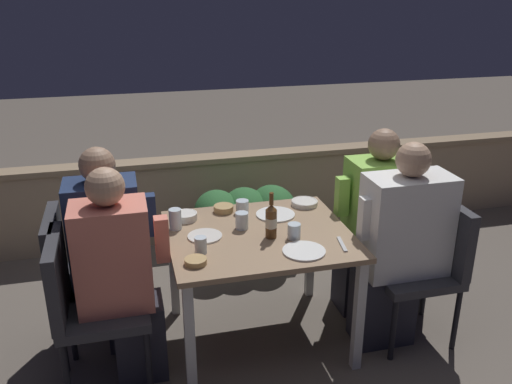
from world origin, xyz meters
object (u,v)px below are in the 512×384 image
object	(u,v)px
person_navy_jumper	(113,250)
person_green_blouse	(372,222)
chair_left_far	(77,270)
chair_right_far	(400,231)
chair_left_near	(83,297)
person_white_polo	(398,247)
person_coral_top	(122,277)
beer_bottle	(271,221)
chair_right_near	(428,257)

from	to	relation	value
person_navy_jumper	person_green_blouse	distance (m)	1.58
chair_left_far	chair_right_far	distance (m)	1.98
chair_left_near	chair_left_far	xyz separation A→B (m)	(-0.04, 0.30, 0.00)
person_white_polo	person_coral_top	bearing A→B (deg)	178.47
chair_left_near	chair_left_far	size ratio (longest dim) A/B	1.00
person_navy_jumper	chair_left_far	bearing A→B (deg)	180.00
person_navy_jumper	chair_left_near	bearing A→B (deg)	-117.89
person_coral_top	person_navy_jumper	xyz separation A→B (m)	(-0.04, 0.30, 0.01)
person_navy_jumper	chair_right_far	bearing A→B (deg)	0.44
person_white_polo	person_green_blouse	xyz separation A→B (m)	(0.01, 0.36, -0.00)
person_green_blouse	beer_bottle	size ratio (longest dim) A/B	4.59
chair_left_far	person_white_polo	xyz separation A→B (m)	(1.78, -0.34, 0.09)
person_coral_top	beer_bottle	bearing A→B (deg)	4.71
person_coral_top	chair_right_near	world-z (taller)	person_coral_top
person_coral_top	chair_right_far	distance (m)	1.77
chair_left_far	person_green_blouse	xyz separation A→B (m)	(1.78, 0.01, 0.09)
person_coral_top	person_green_blouse	size ratio (longest dim) A/B	1.00
person_coral_top	person_white_polo	distance (m)	1.53
chair_right_far	person_green_blouse	bearing A→B (deg)	180.00
person_coral_top	chair_left_far	bearing A→B (deg)	128.61
person_green_blouse	person_white_polo	bearing A→B (deg)	-91.32
chair_right_near	person_green_blouse	size ratio (longest dim) A/B	0.71
chair_left_far	chair_right_far	size ratio (longest dim) A/B	1.00
chair_right_near	beer_bottle	size ratio (longest dim) A/B	3.25
chair_left_near	person_green_blouse	xyz separation A→B (m)	(1.74, 0.32, 0.09)
person_coral_top	person_white_polo	size ratio (longest dim) A/B	0.98
chair_left_near	beer_bottle	distance (m)	1.05
person_navy_jumper	chair_right_near	bearing A→B (deg)	-10.94
chair_left_near	chair_right_near	xyz separation A→B (m)	(1.93, -0.04, 0.00)
person_green_blouse	beer_bottle	distance (m)	0.80
person_coral_top	beer_bottle	world-z (taller)	person_coral_top
chair_left_far	person_coral_top	bearing A→B (deg)	-51.39
person_white_polo	person_green_blouse	bearing A→B (deg)	88.68
chair_left_far	beer_bottle	xyz separation A→B (m)	(1.05, -0.24, 0.29)
chair_right_far	beer_bottle	xyz separation A→B (m)	(-0.93, -0.25, 0.29)
chair_left_near	person_coral_top	bearing A→B (deg)	0.00
person_coral_top	chair_right_near	distance (m)	1.74
chair_left_near	person_white_polo	bearing A→B (deg)	-1.35
person_white_polo	beer_bottle	distance (m)	0.76
person_coral_top	chair_right_near	bearing A→B (deg)	-1.35
chair_right_near	person_coral_top	bearing A→B (deg)	178.65
chair_right_near	beer_bottle	bearing A→B (deg)	173.36
chair_right_near	person_navy_jumper	bearing A→B (deg)	169.06
person_navy_jumper	chair_right_near	world-z (taller)	person_navy_jumper
chair_right_far	person_green_blouse	xyz separation A→B (m)	(-0.20, 0.00, 0.09)
chair_left_far	person_green_blouse	bearing A→B (deg)	0.44
person_green_blouse	beer_bottle	bearing A→B (deg)	-161.20
chair_left_near	chair_right_far	distance (m)	1.97
chair_left_near	chair_left_far	bearing A→B (deg)	97.62
person_coral_top	person_navy_jumper	size ratio (longest dim) A/B	0.99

